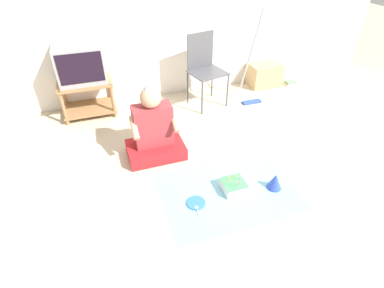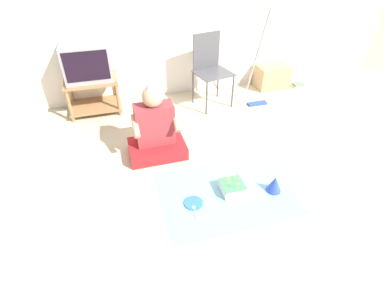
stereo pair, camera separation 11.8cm
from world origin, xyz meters
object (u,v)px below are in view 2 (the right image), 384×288
dust_mop (257,76)px  birthday_cake (232,187)px  book_pile (298,85)px  party_hat_blue (275,184)px  folding_chair (210,65)px  tv (87,62)px  cardboard_box_stack (272,76)px  person_seated (156,131)px  paper_plate (194,203)px

dust_mop → birthday_cake: (-1.02, -1.64, -0.34)m
book_pile → party_hat_blue: 2.51m
folding_chair → dust_mop: 0.69m
tv → party_hat_blue: (1.60, -2.09, -0.61)m
book_pile → cardboard_box_stack: bearing=163.2°
cardboard_box_stack → tv: bearing=-179.4°
birthday_cake → folding_chair: bearing=78.4°
tv → birthday_cake: 2.42m
book_pile → person_seated: (-2.48, -1.08, 0.27)m
tv → paper_plate: bearing=-68.5°
folding_chair → cardboard_box_stack: bearing=11.4°
dust_mop → birthday_cake: dust_mop is taller
cardboard_box_stack → birthday_cake: 2.51m
dust_mop → birthday_cake: bearing=-121.7°
party_hat_blue → birthday_cake: bearing=165.2°
tv → person_seated: size_ratio=0.66×
birthday_cake → party_hat_blue: size_ratio=1.31×
dust_mop → party_hat_blue: (-0.63, -1.75, -0.30)m
person_seated → paper_plate: (0.18, -0.86, -0.28)m
cardboard_box_stack → book_pile: size_ratio=2.65×
tv → folding_chair: size_ratio=0.60×
folding_chair → party_hat_blue: 1.96m
book_pile → party_hat_blue: bearing=-127.2°
tv → birthday_cake: tv is taller
birthday_cake → party_hat_blue: bearing=-14.8°
tv → book_pile: (3.11, -0.10, -0.68)m
dust_mop → person_seated: 1.80m
folding_chair → tv: bearing=172.9°
person_seated → tv: bearing=118.0°
folding_chair → paper_plate: 2.08m
folding_chair → paper_plate: bearing=-112.6°
birthday_cake → party_hat_blue: party_hat_blue is taller
book_pile → person_seated: person_seated is taller
person_seated → cardboard_box_stack: bearing=30.4°
party_hat_blue → paper_plate: 0.80m
cardboard_box_stack → dust_mop: dust_mop is taller
cardboard_box_stack → book_pile: cardboard_box_stack is taller
tv → folding_chair: (1.58, -0.20, -0.14)m
tv → book_pile: tv is taller
birthday_cake → paper_plate: size_ratio=1.23×
tv → party_hat_blue: 2.70m
party_hat_blue → paper_plate: bearing=176.4°
book_pile → tv: bearing=178.2°
birthday_cake → party_hat_blue: (0.39, -0.10, 0.03)m
book_pile → birthday_cake: birthday_cake is taller
tv → cardboard_box_stack: 2.74m
folding_chair → cardboard_box_stack: size_ratio=1.97×
book_pile → birthday_cake: 2.68m
dust_mop → book_pile: bearing=15.7°
book_pile → birthday_cake: (-1.90, -1.89, 0.03)m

